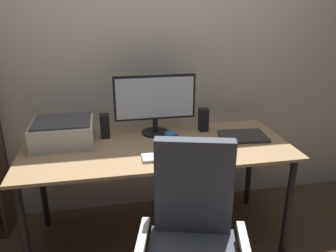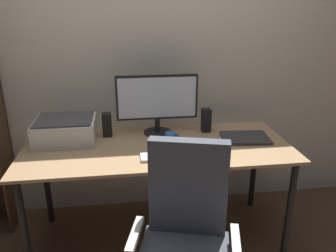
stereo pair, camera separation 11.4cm
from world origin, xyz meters
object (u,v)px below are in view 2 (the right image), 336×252
object	(u,v)px
coffee_mug	(171,139)
speaker_left	(107,125)
laptop	(245,138)
desk	(158,156)
monitor	(157,100)
keyboard	(164,157)
mouse	(198,155)
printer	(66,130)
speaker_right	(206,120)
office_chair	(185,252)

from	to	relation	value
coffee_mug	speaker_left	size ratio (longest dim) A/B	0.54
laptop	speaker_left	bearing A→B (deg)	173.72
desk	laptop	xyz separation A→B (m)	(0.62, 0.03, 0.09)
coffee_mug	monitor	bearing A→B (deg)	105.63
keyboard	coffee_mug	size ratio (longest dim) A/B	3.15
mouse	keyboard	bearing A→B (deg)	-174.06
speaker_left	printer	distance (m)	0.28
monitor	desk	bearing A→B (deg)	-95.61
desk	printer	distance (m)	0.66
laptop	desk	bearing A→B (deg)	-172.42
desk	speaker_right	bearing A→B (deg)	29.83
desk	printer	bearing A→B (deg)	164.66
monitor	mouse	world-z (taller)	monitor
coffee_mug	printer	bearing A→B (deg)	166.02
desk	monitor	distance (m)	0.39
monitor	mouse	distance (m)	0.53
desk	speaker_right	world-z (taller)	speaker_right
office_chair	monitor	bearing A→B (deg)	107.42
keyboard	printer	distance (m)	0.73
keyboard	monitor	bearing A→B (deg)	90.20
monitor	mouse	bearing A→B (deg)	-65.15
laptop	speaker_right	bearing A→B (deg)	145.93
laptop	speaker_right	distance (m)	0.31
coffee_mug	speaker_right	world-z (taller)	speaker_right
monitor	speaker_left	distance (m)	0.39
laptop	printer	bearing A→B (deg)	178.52
desk	speaker_left	world-z (taller)	speaker_left
monitor	coffee_mug	xyz separation A→B (m)	(0.07, -0.23, -0.20)
office_chair	coffee_mug	bearing A→B (deg)	102.84
speaker_left	printer	world-z (taller)	speaker_left
desk	coffee_mug	size ratio (longest dim) A/B	19.25
printer	speaker_left	bearing A→B (deg)	10.20
desk	monitor	xyz separation A→B (m)	(0.02, 0.23, 0.32)
monitor	coffee_mug	bearing A→B (deg)	-74.37
desk	laptop	bearing A→B (deg)	2.50
speaker_left	mouse	bearing A→B (deg)	-37.40
coffee_mug	printer	distance (m)	0.72
mouse	laptop	xyz separation A→B (m)	(0.39, 0.24, -0.01)
desk	keyboard	world-z (taller)	keyboard
speaker_right	office_chair	bearing A→B (deg)	-109.23
speaker_left	office_chair	xyz separation A→B (m)	(0.40, -0.92, -0.37)
keyboard	speaker_right	distance (m)	0.56
monitor	mouse	size ratio (longest dim) A/B	6.01
monitor	office_chair	xyz separation A→B (m)	(0.04, -0.93, -0.53)
laptop	printer	distance (m)	1.24
coffee_mug	speaker_left	bearing A→B (deg)	152.08
desk	keyboard	size ratio (longest dim) A/B	6.11
monitor	office_chair	distance (m)	1.07
laptop	keyboard	bearing A→B (deg)	-154.48
printer	office_chair	bearing A→B (deg)	-52.19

